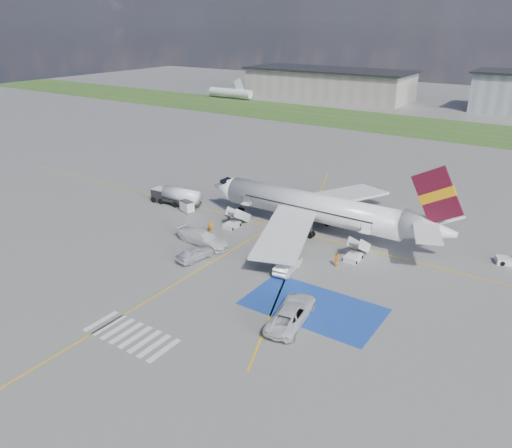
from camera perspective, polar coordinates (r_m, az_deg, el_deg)
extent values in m
plane|color=#60605E|center=(59.77, -0.16, -4.92)|extent=(400.00, 400.00, 0.00)
cube|color=#2D4C1E|center=(144.73, 21.79, 9.89)|extent=(400.00, 30.00, 0.01)
cube|color=gold|center=(69.07, 5.43, -1.11)|extent=(120.00, 0.20, 0.01)
cube|color=gold|center=(55.82, -10.31, -7.42)|extent=(0.20, 60.00, 0.01)
cube|color=gold|center=(69.07, 5.43, -1.11)|extent=(20.71, 56.45, 0.01)
cube|color=#193C96|center=(52.34, 6.54, -9.36)|extent=(14.00, 8.00, 0.01)
cube|color=silver|center=(52.04, -17.29, -10.55)|extent=(0.60, 4.00, 0.01)
cube|color=silver|center=(51.22, -16.42, -11.01)|extent=(0.60, 4.00, 0.01)
cube|color=silver|center=(50.41, -15.52, -11.48)|extent=(0.60, 4.00, 0.01)
cube|color=silver|center=(49.62, -14.58, -11.97)|extent=(0.60, 4.00, 0.01)
cube|color=silver|center=(48.85, -13.61, -12.46)|extent=(0.60, 4.00, 0.01)
cube|color=silver|center=(48.10, -12.61, -12.97)|extent=(0.60, 4.00, 0.01)
cube|color=silver|center=(47.37, -11.57, -13.50)|extent=(0.60, 4.00, 0.01)
cube|color=silver|center=(46.65, -10.49, -14.03)|extent=(0.60, 4.00, 0.01)
cube|color=gray|center=(194.83, 8.24, 15.54)|extent=(60.00, 22.00, 10.00)
cylinder|color=silver|center=(69.46, 6.33, 2.01)|extent=(26.00, 3.90, 3.90)
cone|color=silver|center=(77.10, -3.57, 4.18)|extent=(4.00, 3.90, 3.90)
cube|color=black|center=(76.43, -3.23, 4.86)|extent=(1.67, 1.90, 0.82)
cone|color=silver|center=(64.04, 19.23, -0.57)|extent=(6.50, 3.90, 3.90)
cube|color=silver|center=(62.30, 3.44, -0.93)|extent=(9.86, 15.95, 1.40)
cube|color=silver|center=(76.50, 9.98, 3.26)|extent=(9.86, 15.95, 1.40)
cylinder|color=#38383A|center=(65.62, 3.95, -1.03)|extent=(3.40, 2.10, 2.10)
cylinder|color=#38383A|center=(74.86, 8.29, 1.80)|extent=(3.40, 2.10, 2.10)
cube|color=#540E1E|center=(62.49, 20.00, 3.09)|extent=(6.62, 0.30, 7.45)
cube|color=orange|center=(62.49, 20.00, 3.09)|extent=(4.36, 0.40, 3.08)
cube|color=silver|center=(60.76, 19.02, -1.07)|extent=(4.73, 5.95, 0.49)
cube|color=silver|center=(66.59, 20.55, 0.77)|extent=(4.73, 5.95, 0.49)
cube|color=black|center=(67.71, 5.56, 1.81)|extent=(19.50, 0.04, 0.18)
cube|color=black|center=(70.98, 7.09, 2.73)|extent=(19.50, 0.04, 0.18)
cube|color=silver|center=(71.52, -2.04, 1.08)|extent=(1.40, 3.73, 2.32)
cube|color=silver|center=(72.59, -1.17, 2.30)|extent=(1.40, 1.00, 0.12)
cylinder|color=black|center=(72.79, -1.62, 2.81)|extent=(0.06, 0.06, 1.10)
cylinder|color=black|center=(72.03, -0.72, 2.60)|extent=(0.06, 0.06, 1.10)
cube|color=silver|center=(70.74, -2.78, -0.14)|extent=(1.60, 2.40, 0.70)
cube|color=silver|center=(63.26, 11.68, -2.35)|extent=(1.40, 3.73, 2.32)
cube|color=silver|center=(64.47, 12.42, -0.91)|extent=(1.40, 1.00, 0.12)
cylinder|color=black|center=(64.49, 11.88, -0.32)|extent=(0.06, 0.06, 1.10)
cylinder|color=black|center=(64.04, 13.03, -0.59)|extent=(0.06, 0.06, 1.10)
cube|color=silver|center=(62.37, 11.03, -3.78)|extent=(1.60, 2.40, 0.70)
cube|color=black|center=(82.22, -10.88, 3.27)|extent=(2.25, 2.25, 2.12)
cylinder|color=silver|center=(79.32, -8.54, 3.31)|extent=(6.38, 2.53, 2.12)
cube|color=black|center=(79.66, -8.50, 2.59)|extent=(6.38, 2.53, 0.46)
cube|color=silver|center=(76.92, -7.90, 2.01)|extent=(2.43, 1.83, 1.51)
cube|color=black|center=(76.65, -7.93, 2.57)|extent=(2.29, 1.70, 0.13)
imported|color=#AFB1B6|center=(61.62, -6.98, -3.32)|extent=(2.78, 5.30, 1.72)
imported|color=#A8ABAF|center=(58.49, 3.66, -4.71)|extent=(2.34, 5.17, 1.65)
imported|color=silver|center=(49.31, 4.11, -9.79)|extent=(4.08, 6.86, 2.41)
imported|color=silver|center=(65.50, -6.07, -1.35)|extent=(6.34, 3.10, 2.39)
imported|color=orange|center=(69.21, -5.24, -0.27)|extent=(0.72, 0.58, 1.74)
imported|color=orange|center=(73.68, -3.17, 1.31)|extent=(1.03, 1.15, 1.95)
imported|color=orange|center=(60.33, 9.17, -4.04)|extent=(0.52, 1.05, 1.73)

